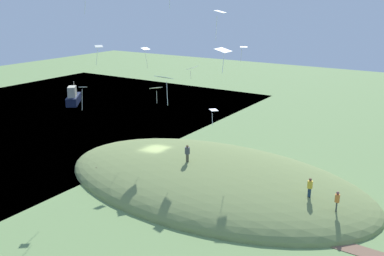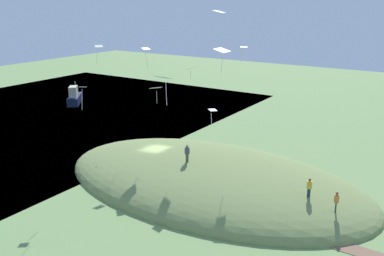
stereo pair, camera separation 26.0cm
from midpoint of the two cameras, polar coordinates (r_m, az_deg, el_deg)
name	(u,v)px [view 1 (the left image)]	position (r m, az deg, el deg)	size (l,w,h in m)	color
ground_plane	(156,167)	(45.84, -5.05, -5.21)	(160.00, 160.00, 0.00)	#6D8D51
grass_hill	(210,182)	(42.14, 2.21, -7.19)	(32.00, 18.83, 4.68)	olive
boat_on_lake	(73,98)	(75.92, -15.66, 3.93)	(5.11, 5.70, 3.57)	#151D36
person_walking_path	(187,151)	(40.41, -0.81, -3.14)	(0.63, 0.63, 1.69)	#4F4D38
person_on_hilltop	(310,185)	(35.88, 15.26, -7.39)	(0.48, 0.48, 1.64)	#1C3246
person_with_child	(337,199)	(35.04, 18.61, -8.96)	(0.45, 0.45, 1.68)	#313A37
kite_0	(243,48)	(42.66, 6.69, 10.54)	(0.86, 0.78, 1.54)	silver
kite_2	(156,88)	(43.03, -5.01, 5.30)	(1.30, 1.42, 1.66)	white
kite_3	(220,13)	(29.67, 3.48, 15.04)	(0.92, 1.15, 2.01)	white
kite_4	(98,48)	(41.24, -12.55, 10.38)	(0.80, 0.85, 1.81)	white
kite_5	(213,111)	(31.66, 2.65, 2.31)	(0.91, 0.89, 1.14)	white
kite_7	(223,51)	(29.06, 3.93, 10.22)	(0.87, 1.24, 1.70)	white
kite_8	(83,90)	(39.95, -14.57, 4.96)	(0.79, 0.80, 2.13)	white
kite_9	(145,50)	(47.28, -6.39, 10.29)	(0.76, 0.99, 2.22)	white
kite_10	(85,0)	(42.27, -14.28, 16.21)	(0.80, 0.81, 1.44)	silver
kite_11	(192,68)	(42.37, -0.11, 8.02)	(0.95, 1.27, 1.25)	silver
kite_12	(164,79)	(31.51, -3.98, 6.59)	(1.19, 0.81, 2.20)	white
mooring_post	(97,173)	(43.52, -12.76, -5.91)	(0.14, 0.14, 1.26)	brown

